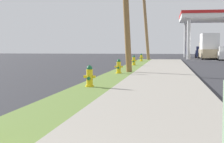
{
  "coord_description": "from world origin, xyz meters",
  "views": [
    {
      "loc": [
        3.27,
        -1.67,
        1.48
      ],
      "look_at": [
        1.36,
        10.8,
        0.65
      ],
      "focal_mm": 59.31,
      "sensor_mm": 36.0,
      "label": 1
    }
  ],
  "objects_px": {
    "fire_hydrant_fifth": "(141,58)",
    "fire_hydrant_second": "(90,77)",
    "fire_hydrant_third": "(119,67)",
    "truck_tan_at_forecourt": "(209,47)",
    "car_navy_by_near_pump": "(202,52)",
    "fire_hydrant_fourth": "(134,61)",
    "utility_pole_background": "(145,13)"
  },
  "relations": [
    {
      "from": "fire_hydrant_fifth",
      "to": "utility_pole_background",
      "type": "distance_m",
      "value": 6.16
    },
    {
      "from": "fire_hydrant_fifth",
      "to": "utility_pole_background",
      "type": "xyz_separation_m",
      "value": [
        0.06,
        4.0,
        4.69
      ]
    },
    {
      "from": "fire_hydrant_second",
      "to": "fire_hydrant_fourth",
      "type": "xyz_separation_m",
      "value": [
        0.1,
        15.32,
        0.0
      ]
    },
    {
      "from": "fire_hydrant_second",
      "to": "fire_hydrant_third",
      "type": "relative_size",
      "value": 1.0
    },
    {
      "from": "fire_hydrant_fourth",
      "to": "utility_pole_background",
      "type": "relative_size",
      "value": 0.08
    },
    {
      "from": "fire_hydrant_third",
      "to": "fire_hydrant_fifth",
      "type": "distance_m",
      "value": 16.59
    },
    {
      "from": "fire_hydrant_third",
      "to": "car_navy_by_near_pump",
      "type": "relative_size",
      "value": 0.16
    },
    {
      "from": "fire_hydrant_fifth",
      "to": "utility_pole_background",
      "type": "height_order",
      "value": "utility_pole_background"
    },
    {
      "from": "truck_tan_at_forecourt",
      "to": "fire_hydrant_second",
      "type": "bearing_deg",
      "value": -102.38
    },
    {
      "from": "fire_hydrant_second",
      "to": "fire_hydrant_fifth",
      "type": "height_order",
      "value": "same"
    },
    {
      "from": "fire_hydrant_second",
      "to": "fire_hydrant_third",
      "type": "bearing_deg",
      "value": 88.92
    },
    {
      "from": "truck_tan_at_forecourt",
      "to": "fire_hydrant_third",
      "type": "bearing_deg",
      "value": -104.95
    },
    {
      "from": "fire_hydrant_second",
      "to": "truck_tan_at_forecourt",
      "type": "distance_m",
      "value": 35.24
    },
    {
      "from": "fire_hydrant_fourth",
      "to": "fire_hydrant_fifth",
      "type": "distance_m",
      "value": 7.86
    },
    {
      "from": "truck_tan_at_forecourt",
      "to": "fire_hydrant_fourth",
      "type": "bearing_deg",
      "value": -111.34
    },
    {
      "from": "fire_hydrant_fourth",
      "to": "truck_tan_at_forecourt",
      "type": "height_order",
      "value": "truck_tan_at_forecourt"
    },
    {
      "from": "car_navy_by_near_pump",
      "to": "fire_hydrant_fifth",
      "type": "bearing_deg",
      "value": -111.91
    },
    {
      "from": "fire_hydrant_second",
      "to": "fire_hydrant_fifth",
      "type": "relative_size",
      "value": 1.0
    },
    {
      "from": "fire_hydrant_third",
      "to": "utility_pole_background",
      "type": "height_order",
      "value": "utility_pole_background"
    },
    {
      "from": "fire_hydrant_second",
      "to": "car_navy_by_near_pump",
      "type": "xyz_separation_m",
      "value": [
        7.36,
        41.26,
        0.28
      ]
    },
    {
      "from": "fire_hydrant_second",
      "to": "fire_hydrant_third",
      "type": "distance_m",
      "value": 6.58
    },
    {
      "from": "fire_hydrant_third",
      "to": "truck_tan_at_forecourt",
      "type": "distance_m",
      "value": 28.82
    },
    {
      "from": "fire_hydrant_fourth",
      "to": "fire_hydrant_fifth",
      "type": "xyz_separation_m",
      "value": [
        -0.02,
        7.86,
        0.0
      ]
    },
    {
      "from": "fire_hydrant_second",
      "to": "fire_hydrant_fourth",
      "type": "relative_size",
      "value": 1.0
    },
    {
      "from": "fire_hydrant_fifth",
      "to": "fire_hydrant_third",
      "type": "bearing_deg",
      "value": -89.85
    },
    {
      "from": "fire_hydrant_second",
      "to": "fire_hydrant_fourth",
      "type": "height_order",
      "value": "same"
    },
    {
      "from": "fire_hydrant_fifth",
      "to": "car_navy_by_near_pump",
      "type": "xyz_separation_m",
      "value": [
        7.27,
        18.09,
        0.28
      ]
    },
    {
      "from": "utility_pole_background",
      "to": "car_navy_by_near_pump",
      "type": "xyz_separation_m",
      "value": [
        7.21,
        14.09,
        -4.41
      ]
    },
    {
      "from": "fire_hydrant_fifth",
      "to": "fire_hydrant_second",
      "type": "bearing_deg",
      "value": -90.2
    },
    {
      "from": "fire_hydrant_second",
      "to": "car_navy_by_near_pump",
      "type": "distance_m",
      "value": 41.91
    },
    {
      "from": "fire_hydrant_fourth",
      "to": "truck_tan_at_forecourt",
      "type": "relative_size",
      "value": 0.12
    },
    {
      "from": "car_navy_by_near_pump",
      "to": "fire_hydrant_third",
      "type": "bearing_deg",
      "value": -101.78
    }
  ]
}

